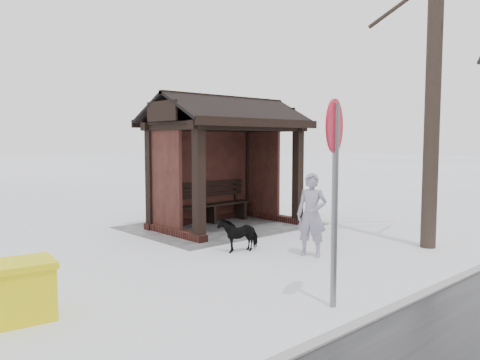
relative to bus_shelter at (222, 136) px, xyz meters
name	(u,v)px	position (x,y,z in m)	size (l,w,h in m)	color
ground	(227,227)	(0.00, 0.16, -2.17)	(120.00, 120.00, 0.00)	white
kerb	(464,276)	(0.00, 5.66, -2.16)	(120.00, 0.15, 0.06)	gray
trampled_patch	(221,226)	(0.00, -0.04, -2.16)	(4.20, 3.20, 0.02)	gray
bus_shelter	(222,136)	(0.00, 0.00, 0.00)	(3.60, 2.40, 3.09)	#351513
pedestrian	(312,215)	(0.71, 3.29, -1.42)	(0.54, 0.36, 1.48)	gray
dog	(238,234)	(1.39, 2.12, -1.85)	(0.34, 0.74, 0.63)	black
grit_bin	(13,291)	(5.57, 2.96, -1.82)	(0.96, 0.72, 0.68)	yellow
road_sign	(334,160)	(2.50, 5.09, -0.35)	(0.62, 0.25, 2.54)	slate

